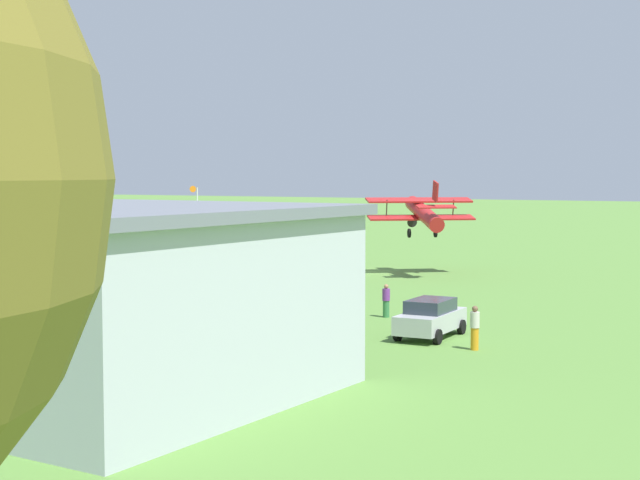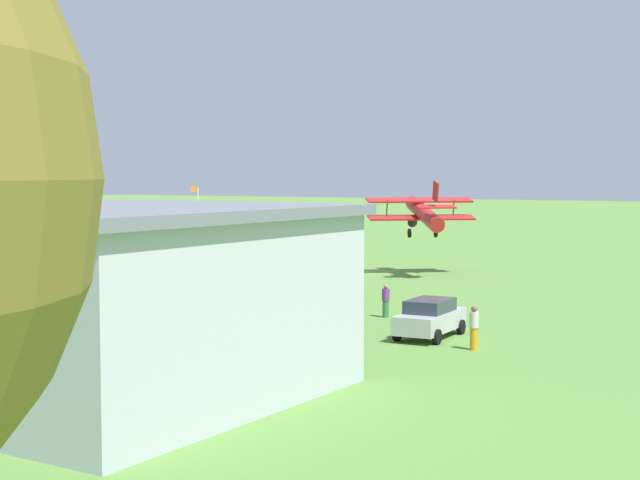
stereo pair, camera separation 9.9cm
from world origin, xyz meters
The scene contains 9 objects.
ground_plane centered at (0.00, 0.00, 0.00)m, with size 400.00×400.00×0.00m, color #568438.
biplane centered at (-4.60, -0.53, 4.38)m, with size 7.47×7.57×4.04m.
car_silver centered at (-15.27, 23.22, 0.87)m, with size 2.10×4.36×1.67m.
person_by_parked_cars centered at (2.23, 20.63, 0.77)m, with size 0.54×0.54×1.56m.
person_at_fence_line centered at (-7.83, 18.41, 0.76)m, with size 0.47×0.47×1.54m.
person_beside_truck centered at (-17.98, 25.09, 0.89)m, with size 0.49×0.49×1.78m.
person_walking_on_apron centered at (8.10, 22.90, 0.83)m, with size 0.53×0.53×1.67m.
person_watching_takeoff centered at (-11.08, 18.89, 0.82)m, with size 0.53×0.53×1.65m.
windsock centered at (22.87, -10.24, 5.28)m, with size 1.46×1.28×6.01m.
Camera 1 is at (-31.30, 61.15, 7.01)m, focal length 53.70 mm.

